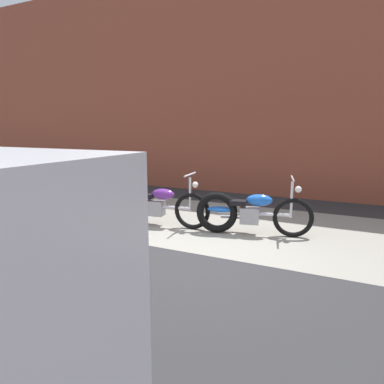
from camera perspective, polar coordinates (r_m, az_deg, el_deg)
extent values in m
plane|color=#2D2D30|center=(5.41, -0.62, -9.66)|extent=(80.00, 80.00, 0.00)
cube|color=gray|center=(6.94, 6.02, -5.16)|extent=(36.00, 3.50, 0.01)
cube|color=brown|center=(10.07, 13.63, 17.14)|extent=(36.00, 0.50, 6.18)
torus|color=black|center=(6.52, 0.02, -3.05)|extent=(0.68, 0.17, 0.68)
torus|color=black|center=(7.03, -10.07, -2.01)|extent=(0.74, 0.23, 0.73)
cylinder|color=silver|center=(6.74, -5.22, -2.29)|extent=(1.23, 0.22, 0.06)
cube|color=#99999E|center=(6.78, -5.83, -2.57)|extent=(0.35, 0.26, 0.28)
ellipsoid|color=#6B2D93|center=(6.66, -4.63, -0.33)|extent=(0.46, 0.25, 0.20)
ellipsoid|color=#6B2D93|center=(6.99, -9.72, -1.56)|extent=(0.46, 0.24, 0.10)
cube|color=black|center=(6.82, -7.40, -0.64)|extent=(0.30, 0.24, 0.08)
cylinder|color=silver|center=(6.47, -0.32, -0.35)|extent=(0.05, 0.05, 0.62)
cylinder|color=silver|center=(6.41, -0.32, 2.81)|extent=(0.11, 0.58, 0.03)
sphere|color=white|center=(6.40, 0.52, 1.18)|extent=(0.11, 0.11, 0.11)
cylinder|color=silver|center=(7.03, -7.09, -2.80)|extent=(0.55, 0.13, 0.06)
torus|color=black|center=(6.28, 15.84, -3.97)|extent=(0.68, 0.25, 0.68)
torus|color=black|center=(6.31, 3.99, -3.29)|extent=(0.74, 0.31, 0.73)
cylinder|color=silver|center=(6.26, 9.90, -3.40)|extent=(1.21, 0.36, 0.06)
cube|color=#99999E|center=(6.27, 9.16, -3.73)|extent=(0.37, 0.29, 0.28)
ellipsoid|color=blue|center=(6.20, 10.71, -1.28)|extent=(0.47, 0.29, 0.20)
ellipsoid|color=blue|center=(6.29, 4.44, -2.78)|extent=(0.47, 0.28, 0.10)
cube|color=black|center=(6.23, 7.38, -1.69)|extent=(0.32, 0.26, 0.08)
cylinder|color=silver|center=(6.21, 15.61, -1.19)|extent=(0.05, 0.05, 0.62)
cylinder|color=silver|center=(6.15, 15.78, 2.10)|extent=(0.18, 0.57, 0.03)
sphere|color=white|center=(6.18, 16.62, 0.41)|extent=(0.11, 0.11, 0.11)
cylinder|color=silver|center=(6.45, 7.07, -4.01)|extent=(0.55, 0.20, 0.06)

